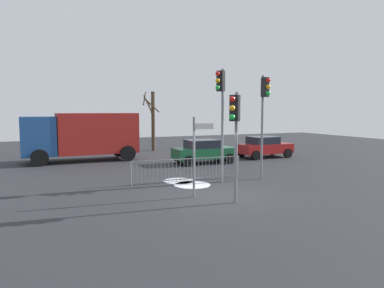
% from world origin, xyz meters
% --- Properties ---
extents(ground_plane, '(60.00, 60.00, 0.00)m').
position_xyz_m(ground_plane, '(0.00, 0.00, 0.00)').
color(ground_plane, '#2D2D33').
extents(traffic_light_foreground_right, '(0.32, 0.57, 4.89)m').
position_xyz_m(traffic_light_foreground_right, '(3.42, 2.01, 3.58)').
color(traffic_light_foreground_right, slate).
rests_on(traffic_light_foreground_right, ground).
extents(traffic_light_mid_left, '(0.48, 0.45, 3.89)m').
position_xyz_m(traffic_light_mid_left, '(-0.02, -1.18, 2.86)').
color(traffic_light_mid_left, slate).
rests_on(traffic_light_mid_left, ground).
extents(traffic_light_rear_right, '(0.52, 0.42, 5.11)m').
position_xyz_m(traffic_light_rear_right, '(1.22, 2.17, 3.73)').
color(traffic_light_rear_right, slate).
rests_on(traffic_light_rear_right, ground).
extents(direction_sign_post, '(0.78, 0.20, 3.03)m').
position_xyz_m(direction_sign_post, '(-0.88, 0.19, 1.70)').
color(direction_sign_post, slate).
rests_on(direction_sign_post, ground).
extents(pedestrian_guard_railing, '(5.35, 0.25, 1.07)m').
position_xyz_m(pedestrian_guard_railing, '(-0.00, 3.07, 0.55)').
color(pedestrian_guard_railing, slate).
rests_on(pedestrian_guard_railing, ground).
extents(car_red_far, '(3.86, 2.04, 1.47)m').
position_xyz_m(car_red_far, '(8.09, 8.59, 0.77)').
color(car_red_far, maroon).
rests_on(car_red_far, ground).
extents(car_green_mid, '(3.82, 1.96, 1.47)m').
position_xyz_m(car_green_mid, '(3.05, 7.85, 0.77)').
color(car_green_mid, '#195933').
rests_on(car_green_mid, ground).
extents(delivery_truck, '(7.11, 2.88, 3.10)m').
position_xyz_m(delivery_truck, '(-3.72, 11.79, 1.74)').
color(delivery_truck, maroon).
rests_on(delivery_truck, ground).
extents(bare_tree_centre, '(1.28, 1.76, 4.83)m').
position_xyz_m(bare_tree_centre, '(2.18, 15.72, 2.59)').
color(bare_tree_centre, '#473828').
rests_on(bare_tree_centre, ground).
extents(snow_patch_kerb, '(1.61, 1.61, 0.01)m').
position_xyz_m(snow_patch_kerb, '(-0.14, 2.23, 0.01)').
color(snow_patch_kerb, white).
rests_on(snow_patch_kerb, ground).
extents(snow_patch_island, '(1.47, 1.47, 0.01)m').
position_xyz_m(snow_patch_island, '(-0.36, 3.28, 0.01)').
color(snow_patch_island, white).
rests_on(snow_patch_island, ground).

